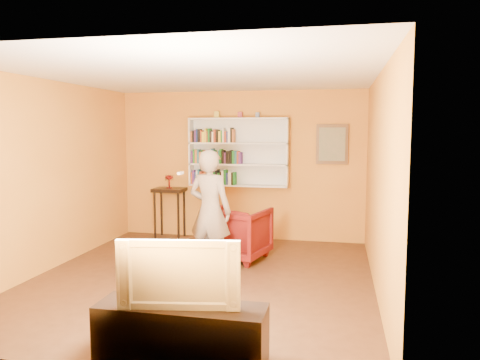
# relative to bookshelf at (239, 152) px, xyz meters

# --- Properties ---
(room_shell) EXTENTS (5.30, 5.80, 2.88)m
(room_shell) POSITION_rel_bookshelf_xyz_m (0.00, -2.41, -0.58)
(room_shell) COLOR #402514
(room_shell) RESTS_ON ground
(bookshelf) EXTENTS (1.80, 0.29, 1.23)m
(bookshelf) POSITION_rel_bookshelf_xyz_m (0.00, 0.00, 0.00)
(bookshelf) COLOR silver
(bookshelf) RESTS_ON room_shell
(books_row_lower) EXTENTS (0.82, 0.19, 0.27)m
(books_row_lower) POSITION_rel_bookshelf_xyz_m (-0.45, -0.11, -0.46)
(books_row_lower) COLOR #97391B
(books_row_lower) RESTS_ON bookshelf
(books_row_middle) EXTENTS (0.93, 0.19, 0.27)m
(books_row_middle) POSITION_rel_bookshelf_xyz_m (-0.39, -0.11, -0.08)
(books_row_middle) COLOR #542775
(books_row_middle) RESTS_ON bookshelf
(books_row_upper) EXTENTS (0.80, 0.19, 0.26)m
(books_row_upper) POSITION_rel_bookshelf_xyz_m (-0.44, -0.11, 0.29)
(books_row_upper) COLOR #A65921
(books_row_upper) RESTS_ON bookshelf
(ornament_left) EXTENTS (0.09, 0.09, 0.12)m
(ornament_left) POSITION_rel_bookshelf_xyz_m (-0.40, -0.06, 0.68)
(ornament_left) COLOR gold
(ornament_left) RESTS_ON bookshelf
(ornament_centre) EXTENTS (0.08, 0.08, 0.10)m
(ornament_centre) POSITION_rel_bookshelf_xyz_m (0.03, -0.06, 0.67)
(ornament_centre) COLOR #973241
(ornament_centre) RESTS_ON bookshelf
(ornament_right) EXTENTS (0.07, 0.07, 0.09)m
(ornament_right) POSITION_rel_bookshelf_xyz_m (0.35, -0.06, 0.67)
(ornament_right) COLOR slate
(ornament_right) RESTS_ON bookshelf
(framed_painting) EXTENTS (0.55, 0.05, 0.70)m
(framed_painting) POSITION_rel_bookshelf_xyz_m (1.65, 0.05, 0.16)
(framed_painting) COLOR #4F3116
(framed_painting) RESTS_ON room_shell
(console_table) EXTENTS (0.57, 0.43, 0.93)m
(console_table) POSITION_rel_bookshelf_xyz_m (-1.29, -0.16, -0.83)
(console_table) COLOR black
(console_table) RESTS_ON ground
(ruby_lustre) EXTENTS (0.15, 0.15, 0.25)m
(ruby_lustre) POSITION_rel_bookshelf_xyz_m (-1.29, -0.16, -0.49)
(ruby_lustre) COLOR maroon
(ruby_lustre) RESTS_ON console_table
(armchair) EXTENTS (1.06, 1.08, 0.81)m
(armchair) POSITION_rel_bookshelf_xyz_m (0.26, -1.35, -1.19)
(armchair) COLOR #460507
(armchair) RESTS_ON ground
(person) EXTENTS (0.70, 0.53, 1.73)m
(person) POSITION_rel_bookshelf_xyz_m (0.02, -2.05, -0.73)
(person) COLOR #716153
(person) RESTS_ON ground
(game_remote) EXTENTS (0.04, 0.15, 0.04)m
(game_remote) POSITION_rel_bookshelf_xyz_m (-0.27, -2.43, -0.17)
(game_remote) COLOR white
(game_remote) RESTS_ON person
(tv_cabinet) EXTENTS (1.45, 0.44, 0.52)m
(tv_cabinet) POSITION_rel_bookshelf_xyz_m (0.50, -4.66, -1.34)
(tv_cabinet) COLOR black
(tv_cabinet) RESTS_ON ground
(television) EXTENTS (1.02, 0.30, 0.58)m
(television) POSITION_rel_bookshelf_xyz_m (0.50, -4.66, -0.78)
(television) COLOR black
(television) RESTS_ON tv_cabinet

